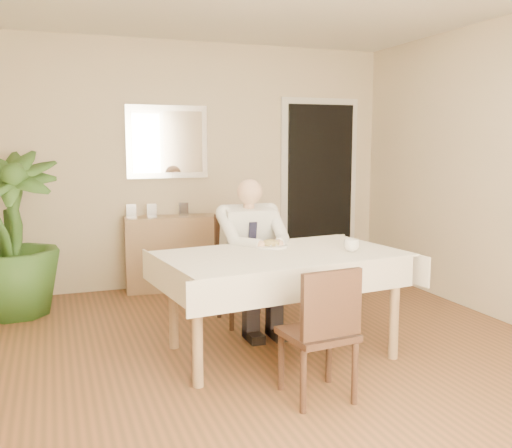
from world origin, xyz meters
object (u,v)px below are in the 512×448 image
object	(u,v)px
dining_table	(281,264)
seated_man	(254,247)
chair_near	(323,328)
coffee_mug	(352,245)
potted_palm	(12,234)
chair_far	(243,261)
sideboard	(173,253)

from	to	relation	value
dining_table	seated_man	size ratio (longest dim) A/B	1.48
chair_near	coffee_mug	bearing A→B (deg)	44.42
chair_near	seated_man	distance (m)	1.44
dining_table	potted_palm	bearing A→B (deg)	130.72
chair_far	sideboard	bearing A→B (deg)	103.11
chair_far	seated_man	distance (m)	0.34
chair_near	potted_palm	world-z (taller)	potted_palm
potted_palm	chair_far	bearing A→B (deg)	-23.29
seated_man	potted_palm	world-z (taller)	potted_palm
chair_far	sideboard	world-z (taller)	chair_far
dining_table	potted_palm	xyz separation A→B (m)	(-1.89, 1.70, 0.07)
chair_near	coffee_mug	xyz separation A→B (m)	(0.57, 0.70, 0.34)
chair_near	seated_man	world-z (taller)	seated_man
chair_near	potted_palm	distance (m)	3.12
potted_palm	sideboard	bearing A→B (deg)	15.36
chair_near	sideboard	world-z (taller)	chair_near
chair_near	sideboard	xyz separation A→B (m)	(-0.29, 2.94, -0.07)
chair_far	chair_near	distance (m)	1.71
coffee_mug	chair_far	bearing A→B (deg)	116.43
chair_near	seated_man	xyz separation A→B (m)	(0.07, 1.42, 0.23)
sideboard	potted_palm	world-z (taller)	potted_palm
chair_far	coffee_mug	world-z (taller)	chair_far
chair_near	potted_palm	xyz separation A→B (m)	(-1.82, 2.52, 0.28)
chair_near	dining_table	bearing A→B (deg)	78.68
dining_table	chair_far	world-z (taller)	chair_far
sideboard	potted_palm	xyz separation A→B (m)	(-1.52, -0.42, 0.35)
dining_table	sideboard	bearing A→B (deg)	92.51
dining_table	potted_palm	distance (m)	2.54
seated_man	coffee_mug	world-z (taller)	seated_man
potted_palm	seated_man	bearing A→B (deg)	-30.30
chair_far	coffee_mug	distance (m)	1.16
seated_man	sideboard	distance (m)	1.59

